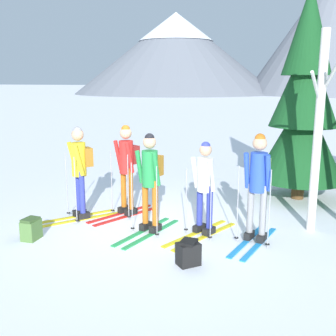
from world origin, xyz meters
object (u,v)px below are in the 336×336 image
(pine_tree_near, at_px, (304,105))
(skier_in_blue, at_px, (258,181))
(skier_in_green, at_px, (150,177))
(backpack_on_snow_front, at_px, (31,229))
(birch_tree_slender, at_px, (318,130))
(skier_in_white, at_px, (205,185))
(backpack_on_snow_beside, at_px, (188,253))
(skier_in_red, at_px, (127,164))
(skier_in_yellow, at_px, (80,167))

(pine_tree_near, bearing_deg, skier_in_blue, -99.04)
(skier_in_green, xyz_separation_m, backpack_on_snow_front, (-1.76, -1.11, -0.83))
(skier_in_green, bearing_deg, birch_tree_slender, 22.39)
(birch_tree_slender, bearing_deg, skier_in_white, -153.46)
(skier_in_blue, distance_m, backpack_on_snow_front, 3.96)
(pine_tree_near, bearing_deg, birch_tree_slender, -79.30)
(backpack_on_snow_beside, bearing_deg, birch_tree_slender, 53.00)
(birch_tree_slender, bearing_deg, skier_in_green, -157.61)
(skier_in_red, distance_m, pine_tree_near, 4.16)
(skier_in_green, xyz_separation_m, birch_tree_slender, (2.70, 1.11, 0.82))
(skier_in_red, height_order, skier_in_green, skier_in_red)
(skier_in_yellow, bearing_deg, backpack_on_snow_beside, -24.17)
(skier_in_green, distance_m, backpack_on_snow_beside, 1.72)
(skier_in_yellow, bearing_deg, skier_in_green, -5.42)
(skier_in_green, distance_m, pine_tree_near, 4.09)
(skier_in_blue, bearing_deg, skier_in_green, -171.98)
(skier_in_blue, bearing_deg, skier_in_yellow, -178.14)
(skier_in_white, bearing_deg, skier_in_red, 165.15)
(skier_in_white, height_order, skier_in_blue, skier_in_blue)
(skier_in_yellow, height_order, skier_in_white, skier_in_yellow)
(skier_in_white, bearing_deg, birch_tree_slender, 26.54)
(skier_in_white, height_order, pine_tree_near, pine_tree_near)
(skier_in_blue, distance_m, birch_tree_slender, 1.44)
(backpack_on_snow_front, bearing_deg, pine_tree_near, 46.53)
(skier_in_blue, height_order, backpack_on_snow_beside, skier_in_blue)
(skier_in_white, bearing_deg, pine_tree_near, 64.92)
(birch_tree_slender, bearing_deg, skier_in_blue, -135.04)
(skier_in_green, xyz_separation_m, skier_in_white, (0.93, 0.23, -0.12))
(skier_in_yellow, height_order, backpack_on_snow_front, skier_in_yellow)
(skier_in_blue, xyz_separation_m, birch_tree_slender, (0.85, 0.85, 0.78))
(skier_in_blue, relative_size, birch_tree_slender, 0.52)
(skier_in_blue, bearing_deg, backpack_on_snow_beside, -120.59)
(birch_tree_slender, xyz_separation_m, backpack_on_snow_beside, (-1.62, -2.16, -1.65))
(skier_in_yellow, distance_m, skier_in_red, 0.93)
(backpack_on_snow_front, bearing_deg, skier_in_yellow, 81.81)
(skier_in_red, height_order, backpack_on_snow_beside, skier_in_red)
(skier_in_red, height_order, skier_in_white, skier_in_red)
(skier_in_red, distance_m, skier_in_blue, 2.71)
(pine_tree_near, xyz_separation_m, backpack_on_snow_front, (-4.07, -4.29, -1.98))
(pine_tree_near, distance_m, birch_tree_slender, 2.13)
(skier_in_red, xyz_separation_m, skier_in_white, (1.76, -0.47, -0.15))
(skier_in_blue, xyz_separation_m, backpack_on_snow_beside, (-0.77, -1.30, -0.87))
(skier_in_green, relative_size, backpack_on_snow_beside, 4.51)
(skier_in_red, bearing_deg, pine_tree_near, 38.31)
(skier_in_green, relative_size, pine_tree_near, 0.38)
(skier_in_yellow, xyz_separation_m, skier_in_blue, (3.42, 0.11, 0.01))
(pine_tree_near, distance_m, backpack_on_snow_front, 6.24)
(backpack_on_snow_beside, bearing_deg, pine_tree_near, 73.70)
(skier_in_green, height_order, skier_in_blue, skier_in_blue)
(skier_in_red, distance_m, skier_in_white, 1.83)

